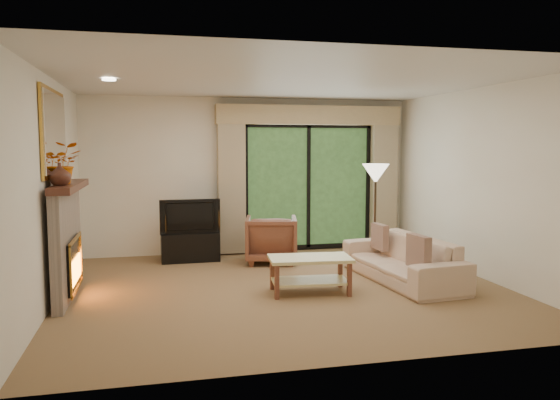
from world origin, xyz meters
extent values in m
plane|color=olive|center=(0.00, 0.00, 0.00)|extent=(5.50, 5.50, 0.00)
plane|color=silver|center=(0.00, 0.00, 2.60)|extent=(5.50, 5.50, 0.00)
plane|color=white|center=(0.00, 2.50, 1.30)|extent=(5.00, 0.00, 5.00)
plane|color=white|center=(0.00, -2.50, 1.30)|extent=(5.00, 0.00, 5.00)
plane|color=white|center=(-2.75, 0.00, 1.30)|extent=(0.00, 5.00, 5.00)
plane|color=white|center=(2.75, 0.00, 1.30)|extent=(0.00, 5.00, 5.00)
cube|color=tan|center=(-0.35, 2.34, 1.20)|extent=(0.45, 0.18, 2.35)
cube|color=tan|center=(2.35, 2.34, 1.20)|extent=(0.45, 0.18, 2.35)
cube|color=tan|center=(1.00, 2.36, 2.32)|extent=(3.20, 0.24, 0.32)
cube|color=black|center=(-1.07, 1.95, 0.22)|extent=(0.91, 0.42, 0.45)
imported|color=black|center=(-1.07, 1.95, 0.72)|extent=(0.93, 0.14, 0.54)
imported|color=brown|center=(0.15, 1.57, 0.36)|extent=(0.92, 0.94, 0.72)
imported|color=#D2B095|center=(1.61, 0.01, 0.30)|extent=(0.98, 2.11, 0.60)
cube|color=brown|center=(1.54, -0.58, 0.51)|extent=(0.14, 0.42, 0.41)
cube|color=brown|center=(1.54, 0.60, 0.51)|extent=(0.13, 0.37, 0.37)
imported|color=#4B261C|center=(-2.61, -0.21, 1.50)|extent=(0.25, 0.25, 0.25)
imported|color=#C55E09|center=(-2.61, 0.00, 1.61)|extent=(0.44, 0.38, 0.48)
camera|label=1|loc=(-1.60, -6.60, 1.81)|focal=35.00mm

